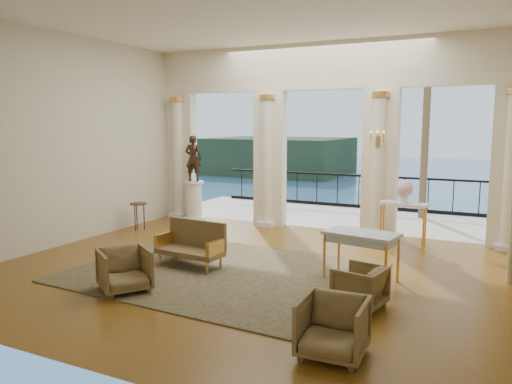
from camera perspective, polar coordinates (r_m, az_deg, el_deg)
The scene contains 21 objects.
floor at distance 9.03m, azimuth -0.59°, elevation -8.97°, with size 9.00×9.00×0.00m, color #46270C.
room_walls at distance 7.66m, azimuth -4.45°, elevation 9.80°, with size 9.00×9.00×9.00m.
arcade at distance 12.17m, azimuth 7.62°, elevation 7.67°, with size 9.00×0.56×4.50m.
terrace at distance 14.31m, azimuth 9.98°, elevation -2.95°, with size 10.00×3.60×0.10m, color beige.
balustrade at distance 15.76m, azimuth 11.66°, elevation -0.30°, with size 9.00×0.06×1.03m.
palm_tree at distance 14.50m, azimuth 19.12°, elevation 13.32°, with size 2.00×2.00×4.50m.
headland at distance 84.97m, azimuth 2.70°, elevation 4.16°, with size 22.00×18.00×6.00m, color black.
sea at distance 68.36m, azimuth 22.78°, elevation 0.09°, with size 160.00×160.00×0.00m, color #286084.
wall_sconce at distance 11.50m, azimuth 13.74°, elevation 5.73°, with size 0.30×0.11×0.33m.
rug at distance 8.92m, azimuth -3.86°, elevation -9.15°, with size 5.02×3.90×0.02m, color #32351C.
armchair_a at distance 8.14m, azimuth -14.80°, elevation -8.39°, with size 0.73×0.69×0.75m, color #4E3C1F.
armchair_b at distance 5.86m, azimuth 8.78°, elevation -14.77°, with size 0.73×0.68×0.75m, color #4E3C1F.
armchair_c at distance 7.39m, azimuth 11.78°, elevation -10.31°, with size 0.65×0.61×0.67m, color #4E3C1F.
armchair_d at distance 10.08m, azimuth -7.28°, elevation -5.18°, with size 0.68×0.63×0.70m, color #4E3C1F.
settee at distance 9.28m, azimuth -7.26°, elevation -5.91°, with size 1.31×0.65×0.84m.
game_table at distance 8.52m, azimuth 11.96°, elevation -5.07°, with size 1.29×0.84×0.82m.
pedestal at distance 13.60m, azimuth -7.10°, elevation -1.06°, with size 0.58×0.58×1.06m.
statue at distance 13.46m, azimuth -7.19°, elevation 3.84°, with size 0.45×0.29×1.23m, color #302015.
console_table at distance 11.06m, azimuth 16.51°, elevation -2.00°, with size 1.05×0.57×0.94m.
urn at distance 11.00m, azimuth 16.60°, elevation 0.23°, with size 0.36×0.36×0.48m.
side_table at distance 12.53m, azimuth -13.30°, elevation -1.67°, with size 0.41×0.41×0.67m.
Camera 1 is at (3.90, -7.70, 2.63)m, focal length 35.00 mm.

